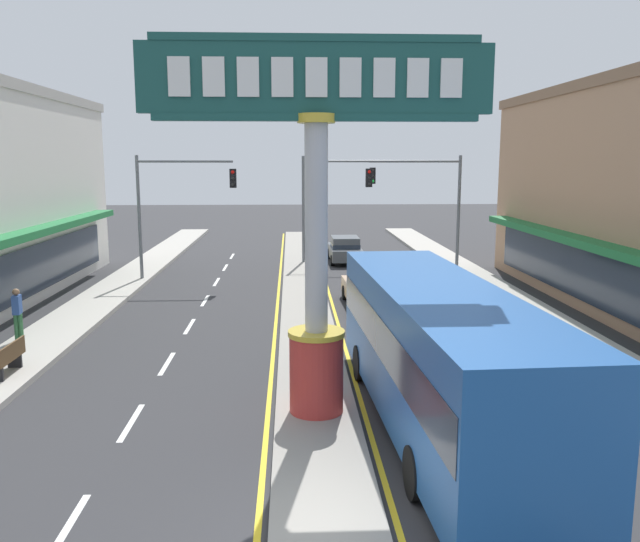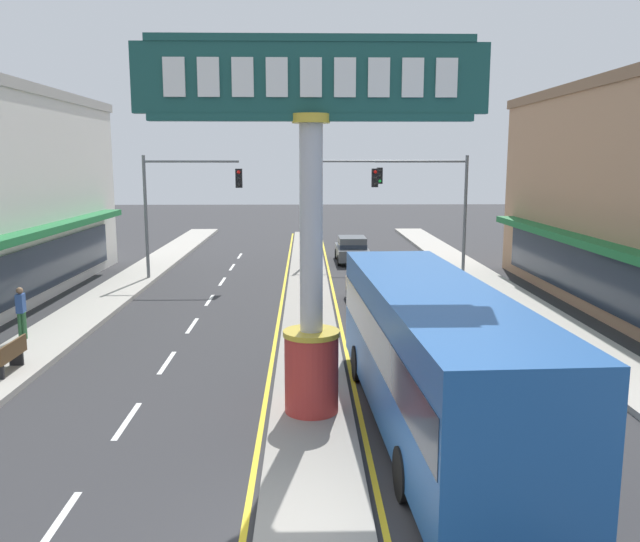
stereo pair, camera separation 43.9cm
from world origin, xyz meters
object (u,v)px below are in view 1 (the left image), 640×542
Objects in this scene: bus_near_left_lane at (437,349)px; pedestrian_near_kerb at (17,311)px; traffic_light_right_side at (425,195)px; sedan_near_right_lane at (369,288)px; street_bench at (7,358)px; sedan_far_right_lane at (345,249)px; traffic_light_median_far at (329,191)px; district_sign at (316,218)px; traffic_light_left_side at (175,196)px.

bus_near_left_lane is 6.59× the size of pedestrian_near_kerb.
traffic_light_right_side is 1.42× the size of sedan_near_right_lane.
sedan_far_right_lane is at bearing 62.01° from street_bench.
traffic_light_median_far reaches higher than sedan_near_right_lane.
district_sign is 5.28× the size of street_bench.
traffic_light_left_side is at bearing -146.61° from sedan_far_right_lane.
district_sign is 1.36× the size of traffic_light_left_side.
traffic_light_right_side is at bearing 79.34° from bus_near_left_lane.
traffic_light_median_far reaches higher than sedan_far_right_lane.
traffic_light_left_side is at bearing 145.71° from sedan_near_right_lane.
sedan_near_right_lane is (-3.58, -6.58, -3.46)m from traffic_light_right_side.
district_sign is 4.92× the size of pedestrian_near_kerb.
traffic_light_right_side is at bearing -46.12° from traffic_light_median_far.
traffic_light_right_side is 1.44× the size of sedan_far_right_lane.
traffic_light_right_side is 8.25m from sedan_near_right_lane.
traffic_light_median_far is at bearing 94.84° from sedan_near_right_lane.
district_sign is at bearing -70.63° from traffic_light_left_side.
district_sign reaches higher than street_bench.
bus_near_left_lane reaches higher than sedan_near_right_lane.
sedan_near_right_lane reaches higher than street_bench.
traffic_light_median_far is 1.42× the size of sedan_near_right_lane.
district_sign is at bearing -34.04° from pedestrian_near_kerb.
pedestrian_near_kerb is at bearing 149.08° from bus_near_left_lane.
traffic_light_left_side is 9.47m from traffic_light_median_far.
traffic_light_median_far is 11.84m from sedan_near_right_lane.
traffic_light_left_side is at bearing 74.30° from pedestrian_near_kerb.
bus_near_left_lane is (0.95, -23.78, -2.33)m from traffic_light_median_far.
traffic_light_right_side is 19.83m from pedestrian_near_kerb.
pedestrian_near_kerb is (-1.08, 3.43, 0.51)m from street_bench.
pedestrian_near_kerb reaches higher than sedan_near_right_lane.
traffic_light_right_side is 21.38m from street_bench.
traffic_light_median_far is 20.16m from pedestrian_near_kerb.
sedan_far_right_lane is 2.70× the size of street_bench.
pedestrian_near_kerb is (-15.58, -11.87, -3.09)m from traffic_light_right_side.
traffic_light_median_far is 3.58m from sedan_far_right_lane.
pedestrian_near_kerb is at bearing 107.49° from street_bench.
sedan_near_right_lane is at bearing 38.60° from street_bench.
traffic_light_right_side reaches higher than sedan_far_right_lane.
district_sign is 9.67m from street_bench.
traffic_light_median_far reaches higher than pedestrian_near_kerb.
district_sign is 1.36× the size of traffic_light_median_far.
traffic_light_median_far is at bearing 85.85° from district_sign.
district_sign reaches higher than traffic_light_left_side.
district_sign is 1.36× the size of traffic_light_right_side.
sedan_near_right_lane is 1.01× the size of sedan_far_right_lane.
sedan_near_right_lane is at bearing 89.99° from bus_near_left_lane.
pedestrian_near_kerb is (-11.04, -16.59, -3.04)m from traffic_light_median_far.
traffic_light_median_far is 22.64m from street_bench.
sedan_near_right_lane is 11.83m from sedan_far_right_lane.
traffic_light_right_side is at bearing 61.42° from sedan_near_right_lane.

